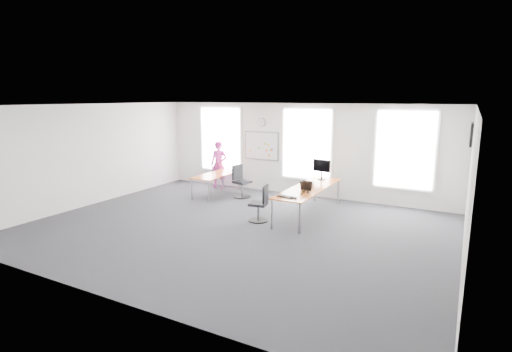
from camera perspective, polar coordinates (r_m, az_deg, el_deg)
The scene contains 24 objects.
floor at distance 10.00m, azimuth -2.90°, elevation -7.43°, with size 10.00×10.00×0.00m, color #242429.
ceiling at distance 9.47m, azimuth -3.08°, elevation 10.03°, with size 10.00×10.00×0.00m, color white.
wall_back at distance 13.17m, azimuth 6.07°, elevation 3.77°, with size 10.00×10.00×0.00m, color white.
wall_front at distance 6.62m, azimuth -21.27°, elevation -4.40°, with size 10.00×10.00×0.00m, color white.
wall_left at distance 12.91m, azimuth -22.36°, elevation 2.84°, with size 10.00×10.00×0.00m, color white.
wall_right at distance 8.27m, azimuth 28.17°, elevation -1.95°, with size 10.00×10.00×0.00m, color white.
window_left at distance 14.51m, azimuth -5.03°, elevation 5.28°, with size 1.60×0.06×2.20m, color white.
window_mid at distance 13.00m, azimuth 7.27°, elevation 4.54°, with size 1.60×0.06×2.20m, color white.
window_right at distance 12.27m, azimuth 20.48°, elevation 3.52°, with size 1.60×0.06×2.20m, color white.
desk_right at distance 10.95m, azimuth 7.56°, elevation -1.88°, with size 0.86×3.21×0.78m.
desk_left at distance 13.20m, azimuth -5.71°, elevation 0.04°, with size 0.77×1.93×0.70m.
chair_right at distance 10.39m, azimuth 0.62°, elevation -4.25°, with size 0.51×0.51×0.96m.
chair_left at distance 12.91m, azimuth -2.19°, elevation -1.02°, with size 0.57×0.57×1.04m.
person at distance 14.24m, azimuth -5.33°, elevation 1.64°, with size 0.61×0.40×1.67m, color #D633A3.
whiteboard at distance 13.69m, azimuth 0.78°, elevation 4.33°, with size 1.20×0.03×0.90m, color white.
wall_clock at distance 13.62m, azimuth 0.79°, elevation 7.68°, with size 0.30×0.30×0.04m, color gray.
tv at distance 11.13m, azimuth 28.44°, elevation 5.27°, with size 0.06×0.90×0.55m, color black.
keyboard at distance 9.82m, azimuth 4.25°, elevation -2.97°, with size 0.46×0.16×0.02m, color black.
mouse at distance 9.68m, azimuth 5.69°, elevation -3.14°, with size 0.08×0.12×0.05m, color black.
lens_cap at distance 10.16m, azimuth 6.55°, elevation -2.57°, with size 0.07×0.07×0.01m, color black.
headphones at distance 10.25m, azimuth 7.11°, elevation -2.22°, with size 0.17×0.09×0.10m.
laptop_sleeve at distance 10.54m, azimuth 7.16°, elevation -1.42°, with size 0.31×0.19×0.25m.
paper_stack at distance 11.01m, azimuth 7.42°, elevation -1.22°, with size 0.34×0.25×0.12m, color beige.
monitor at distance 11.95m, azimuth 9.36°, elevation 1.19°, with size 0.54×0.22×0.60m.
Camera 1 is at (4.92, -8.10, 3.20)m, focal length 28.00 mm.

